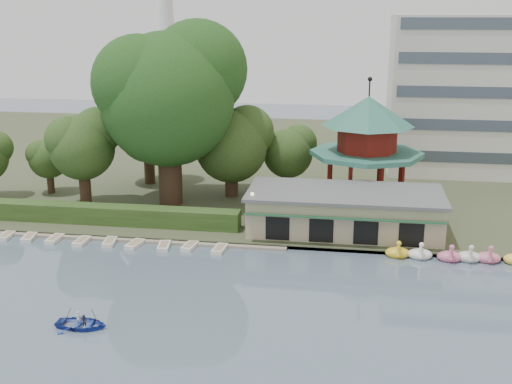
% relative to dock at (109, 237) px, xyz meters
% --- Properties ---
extents(ground_plane, '(220.00, 220.00, 0.00)m').
position_rel_dock_xyz_m(ground_plane, '(12.00, -17.20, -0.12)').
color(ground_plane, slate).
rests_on(ground_plane, ground).
extents(shore, '(220.00, 70.00, 0.40)m').
position_rel_dock_xyz_m(shore, '(12.00, 34.80, 0.08)').
color(shore, '#424930').
rests_on(shore, ground).
extents(embankment, '(220.00, 0.60, 0.30)m').
position_rel_dock_xyz_m(embankment, '(12.00, 0.10, 0.03)').
color(embankment, gray).
rests_on(embankment, ground).
extents(dock, '(34.00, 1.60, 0.24)m').
position_rel_dock_xyz_m(dock, '(0.00, 0.00, 0.00)').
color(dock, gray).
rests_on(dock, ground).
extents(boathouse, '(18.60, 9.39, 3.90)m').
position_rel_dock_xyz_m(boathouse, '(22.00, 4.77, 2.25)').
color(boathouse, tan).
rests_on(boathouse, shore).
extents(pavilion, '(12.40, 12.40, 13.50)m').
position_rel_dock_xyz_m(pavilion, '(24.00, 14.80, 7.36)').
color(pavilion, tan).
rests_on(pavilion, shore).
extents(hedge, '(30.00, 2.00, 1.80)m').
position_rel_dock_xyz_m(hedge, '(-3.00, 3.30, 1.18)').
color(hedge, '#314E1F').
rests_on(hedge, shore).
extents(lamp_post, '(0.36, 0.36, 4.28)m').
position_rel_dock_xyz_m(lamp_post, '(13.50, 1.80, 3.22)').
color(lamp_post, black).
rests_on(lamp_post, shore).
extents(big_tree, '(15.62, 14.56, 19.73)m').
position_rel_dock_xyz_m(big_tree, '(3.19, 11.03, 12.71)').
color(big_tree, '#3A281C').
rests_on(big_tree, shore).
extents(small_trees, '(38.98, 17.23, 10.64)m').
position_rel_dock_xyz_m(small_trees, '(1.10, 14.57, 6.40)').
color(small_trees, '#3A281C').
rests_on(small_trees, shore).
extents(swan_boats, '(14.15, 2.06, 1.92)m').
position_rel_dock_xyz_m(swan_boats, '(32.80, -0.59, 0.28)').
color(swan_boats, yellow).
rests_on(swan_boats, ground).
extents(moored_rowboats, '(27.29, 2.75, 0.36)m').
position_rel_dock_xyz_m(moored_rowboats, '(-2.06, -1.38, 0.06)').
color(moored_rowboats, silver).
rests_on(moored_rowboats, ground).
extents(rowboat_with_passengers, '(5.02, 3.60, 2.01)m').
position_rel_dock_xyz_m(rowboat_with_passengers, '(4.73, -17.16, 0.40)').
color(rowboat_with_passengers, '#2743B0').
rests_on(rowboat_with_passengers, ground).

